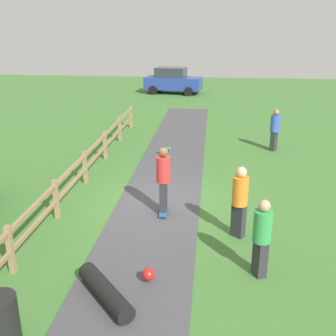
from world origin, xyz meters
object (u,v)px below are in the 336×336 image
object	(u,v)px
bystander_green	(262,235)
parked_car_blue	(173,81)
skateboard_loose	(164,150)
bystander_blue	(275,128)
skater_fallen	(109,290)
bystander_orange	(240,199)
skater_riding	(163,177)
trash_bin	(1,321)

from	to	relation	value
bystander_green	parked_car_blue	size ratio (longest dim) A/B	0.39
skateboard_loose	bystander_blue	xyz separation A→B (m)	(4.47, 0.70, 0.86)
skateboard_loose	bystander_green	bearing A→B (deg)	-70.43
skater_fallen	bystander_orange	distance (m)	3.84
skater_fallen	bystander_blue	size ratio (longest dim) A/B	0.90
skater_riding	bystander_orange	size ratio (longest dim) A/B	1.04
bystander_blue	bystander_green	bearing A→B (deg)	-99.35
bystander_blue	parked_car_blue	world-z (taller)	parked_car_blue
skateboard_loose	bystander_orange	world-z (taller)	bystander_orange
skater_riding	bystander_green	world-z (taller)	skater_riding
trash_bin	skateboard_loose	world-z (taller)	trash_bin
bystander_orange	bystander_green	bearing A→B (deg)	-77.60
trash_bin	skateboard_loose	size ratio (longest dim) A/B	1.12
skater_fallen	bystander_blue	xyz separation A→B (m)	(4.42, 10.20, 0.75)
trash_bin	bystander_blue	size ratio (longest dim) A/B	0.52
skater_fallen	skater_riding	bearing A→B (deg)	81.03
skater_fallen	bystander_blue	world-z (taller)	bystander_blue
skater_fallen	bystander_orange	size ratio (longest dim) A/B	0.85
skater_fallen	parked_car_blue	distance (m)	24.43
bystander_orange	bystander_blue	bearing A→B (deg)	76.09
bystander_orange	skateboard_loose	bearing A→B (deg)	111.19
skater_riding	bystander_blue	xyz separation A→B (m)	(3.83, 6.42, -0.13)
bystander_orange	skater_fallen	bearing A→B (deg)	-133.25
skateboard_loose	parked_car_blue	xyz separation A→B (m)	(-1.13, 14.89, 0.87)
trash_bin	parked_car_blue	bearing A→B (deg)	89.46
parked_car_blue	bystander_blue	bearing A→B (deg)	-68.45
bystander_blue	parked_car_blue	bearing A→B (deg)	111.55
parked_car_blue	skater_fallen	bearing A→B (deg)	-87.23
bystander_green	trash_bin	bearing A→B (deg)	-150.82
bystander_orange	skater_riding	bearing A→B (deg)	152.10
bystander_blue	parked_car_blue	size ratio (longest dim) A/B	0.39
trash_bin	bystander_blue	distance (m)	12.92
skateboard_loose	parked_car_blue	distance (m)	14.96
bystander_green	bystander_orange	bearing A→B (deg)	102.40
skater_riding	trash_bin	bearing A→B (deg)	-111.64
bystander_orange	bystander_green	distance (m)	1.65
skater_fallen	skateboard_loose	distance (m)	9.50
skater_fallen	skateboard_loose	size ratio (longest dim) A/B	1.93
trash_bin	skater_fallen	xyz separation A→B (m)	(1.42, 1.31, -0.25)
bystander_orange	parked_car_blue	size ratio (longest dim) A/B	0.41
trash_bin	bystander_orange	distance (m)	5.71
skater_riding	parked_car_blue	xyz separation A→B (m)	(-1.78, 20.61, -0.12)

